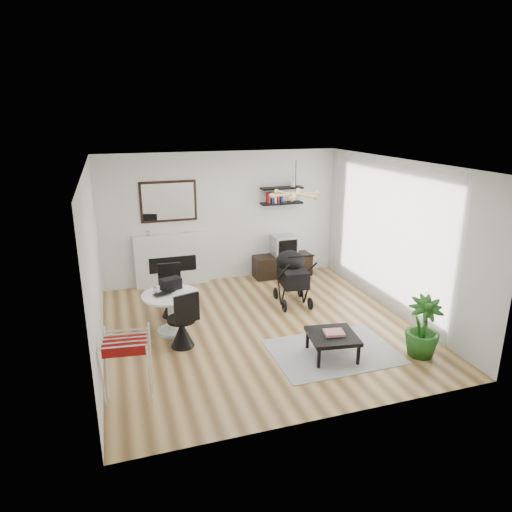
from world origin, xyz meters
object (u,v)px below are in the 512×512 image
object	(u,v)px
dining_table	(171,307)
coffee_table	(333,337)
potted_plant	(423,327)
fireplace	(172,254)
crt_tv	(284,245)
tv_console	(282,265)
drying_rack	(127,367)
stroller	(292,279)

from	to	relation	value
dining_table	coffee_table	bearing A→B (deg)	-35.37
potted_plant	dining_table	bearing A→B (deg)	151.11
fireplace	dining_table	xyz separation A→B (m)	(-0.31, -2.15, -0.24)
crt_tv	fireplace	bearing A→B (deg)	176.23
fireplace	tv_console	bearing A→B (deg)	-3.75
drying_rack	fireplace	bearing A→B (deg)	81.39
crt_tv	stroller	distance (m)	1.51
fireplace	coffee_table	size ratio (longest dim) A/B	2.82
stroller	crt_tv	bearing A→B (deg)	80.25
crt_tv	dining_table	world-z (taller)	crt_tv
dining_table	stroller	world-z (taller)	stroller
potted_plant	tv_console	bearing A→B (deg)	100.33
tv_console	stroller	world-z (taller)	stroller
crt_tv	stroller	xyz separation A→B (m)	(-0.39, -1.44, -0.22)
tv_console	coffee_table	world-z (taller)	tv_console
crt_tv	dining_table	size ratio (longest dim) A/B	0.54
fireplace	potted_plant	world-z (taller)	fireplace
potted_plant	stroller	bearing A→B (deg)	113.66
stroller	coffee_table	world-z (taller)	stroller
crt_tv	drying_rack	bearing A→B (deg)	-133.38
tv_console	drying_rack	world-z (taller)	drying_rack
drying_rack	stroller	world-z (taller)	stroller
crt_tv	stroller	world-z (taller)	stroller
tv_console	dining_table	world-z (taller)	dining_table
tv_console	coffee_table	distance (m)	3.55
coffee_table	tv_console	bearing A→B (deg)	80.91
dining_table	fireplace	bearing A→B (deg)	81.70
fireplace	drying_rack	bearing A→B (deg)	-105.72
crt_tv	coffee_table	xyz separation A→B (m)	(-0.60, -3.50, -0.37)
drying_rack	potted_plant	size ratio (longest dim) A/B	0.96
coffee_table	potted_plant	xyz separation A→B (m)	(1.27, -0.36, 0.13)
tv_console	stroller	distance (m)	1.50
crt_tv	coffee_table	world-z (taller)	crt_tv
dining_table	drying_rack	distance (m)	1.85
dining_table	drying_rack	size ratio (longest dim) A/B	1.06
drying_rack	potted_plant	distance (m)	4.15
potted_plant	fireplace	bearing A→B (deg)	127.33
fireplace	crt_tv	bearing A→B (deg)	-3.77
crt_tv	coffee_table	bearing A→B (deg)	-99.68
drying_rack	potted_plant	xyz separation A→B (m)	(4.15, -0.18, -0.00)
fireplace	stroller	bearing A→B (deg)	-38.51
crt_tv	stroller	size ratio (longest dim) A/B	0.46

